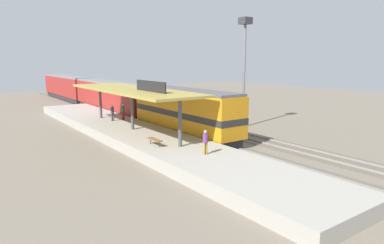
# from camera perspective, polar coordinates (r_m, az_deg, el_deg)

# --- Properties ---
(ground_plane) EXTENTS (120.00, 120.00, 0.00)m
(ground_plane) POSITION_cam_1_polar(r_m,az_deg,el_deg) (36.23, -0.29, -1.41)
(ground_plane) COLOR #706656
(track_near) EXTENTS (3.20, 110.00, 0.16)m
(track_near) POSITION_cam_1_polar(r_m,az_deg,el_deg) (35.12, -2.96, -1.74)
(track_near) COLOR #5F5649
(track_near) RESTS_ON ground
(track_far) EXTENTS (3.20, 110.00, 0.16)m
(track_far) POSITION_cam_1_polar(r_m,az_deg,el_deg) (37.75, 2.93, -0.90)
(track_far) COLOR #5F5649
(track_far) RESTS_ON ground
(platform) EXTENTS (6.00, 44.00, 0.90)m
(platform) POSITION_cam_1_polar(r_m,az_deg,el_deg) (32.84, -9.73, -1.98)
(platform) COLOR #9E998E
(platform) RESTS_ON ground
(station_canopy) EXTENTS (5.20, 18.00, 4.70)m
(station_canopy) POSITION_cam_1_polar(r_m,az_deg,el_deg) (32.15, -9.88, 5.13)
(station_canopy) COLOR #47474C
(station_canopy) RESTS_ON platform
(platform_bench) EXTENTS (0.44, 1.70, 0.50)m
(platform_bench) POSITION_cam_1_polar(r_m,az_deg,el_deg) (26.28, -6.19, -2.95)
(platform_bench) COLOR #333338
(platform_bench) RESTS_ON platform
(locomotive) EXTENTS (2.93, 14.43, 4.44)m
(locomotive) POSITION_cam_1_polar(r_m,az_deg,el_deg) (33.20, -1.28, 1.74)
(locomotive) COLOR #28282D
(locomotive) RESTS_ON track_near
(passenger_carriage_front) EXTENTS (2.90, 20.00, 4.24)m
(passenger_carriage_front) POSITION_cam_1_polar(r_m,az_deg,el_deg) (49.02, -13.28, 4.11)
(passenger_carriage_front) COLOR #28282D
(passenger_carriage_front) RESTS_ON track_near
(passenger_carriage_rear) EXTENTS (2.90, 20.00, 4.24)m
(passenger_carriage_rear) POSITION_cam_1_polar(r_m,az_deg,el_deg) (68.65, -19.98, 5.45)
(passenger_carriage_rear) COLOR #28282D
(passenger_carriage_rear) RESTS_ON track_near
(light_mast) EXTENTS (1.10, 1.10, 11.70)m
(light_mast) POSITION_cam_1_polar(r_m,az_deg,el_deg) (37.80, 8.70, 11.77)
(light_mast) COLOR slate
(light_mast) RESTS_ON ground
(person_waiting) EXTENTS (0.34, 0.34, 1.71)m
(person_waiting) POSITION_cam_1_polar(r_m,az_deg,el_deg) (38.17, -11.34, 1.81)
(person_waiting) COLOR maroon
(person_waiting) RESTS_ON platform
(person_walking) EXTENTS (0.34, 0.34, 1.71)m
(person_walking) POSITION_cam_1_polar(r_m,az_deg,el_deg) (37.56, -13.03, 1.61)
(person_walking) COLOR #4C4C51
(person_walking) RESTS_ON platform
(person_boarding) EXTENTS (0.34, 0.34, 1.71)m
(person_boarding) POSITION_cam_1_polar(r_m,az_deg,el_deg) (23.57, 2.21, -3.16)
(person_boarding) COLOR olive
(person_boarding) RESTS_ON platform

